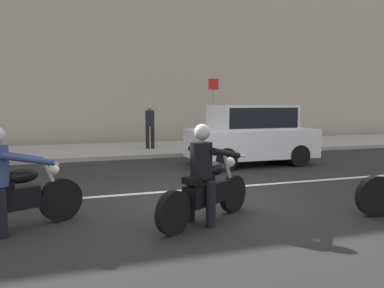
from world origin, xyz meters
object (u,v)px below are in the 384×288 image
Objects in this scene: pedestrian_bystander at (150,123)px; parked_hatchback_white at (251,134)px; motorcycle_with_rider_denim_blue at (6,190)px; street_sign_post at (213,105)px; motorcycle_with_rider_black_leather at (205,182)px.

parked_hatchback_white is at bearing -60.11° from pedestrian_bystander.
pedestrian_bystander reaches higher than motorcycle_with_rider_denim_blue.
street_sign_post is (0.61, 4.67, 0.87)m from parked_hatchback_white.
street_sign_post is at bearing 67.74° from motorcycle_with_rider_black_leather.
pedestrian_bystander is at bearing 64.89° from motorcycle_with_rider_denim_blue.
motorcycle_with_rider_denim_blue is 9.24m from pedestrian_bystander.
parked_hatchback_white is (3.30, 4.90, 0.30)m from motorcycle_with_rider_black_leather.
motorcycle_with_rider_black_leather is 5.91m from parked_hatchback_white.
motorcycle_with_rider_black_leather is 10.40m from street_sign_post.
street_sign_post is at bearing 82.53° from parked_hatchback_white.
street_sign_post reaches higher than motorcycle_with_rider_denim_blue.
motorcycle_with_rider_denim_blue is at bearing -126.69° from street_sign_post.
parked_hatchback_white is at bearing 55.99° from motorcycle_with_rider_black_leather.
parked_hatchback_white reaches higher than pedestrian_bystander.
street_sign_post is (3.92, 9.57, 1.16)m from motorcycle_with_rider_black_leather.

